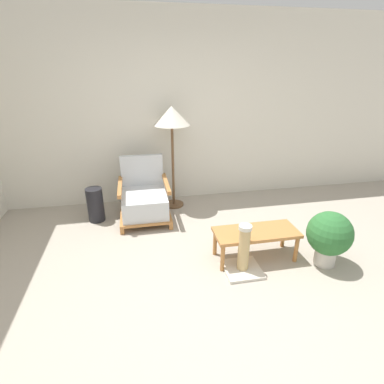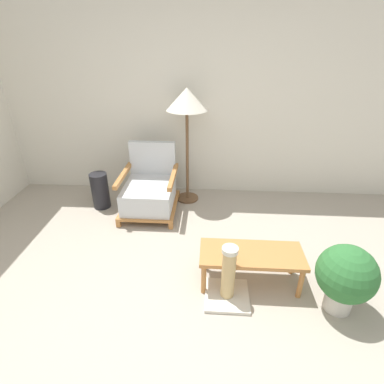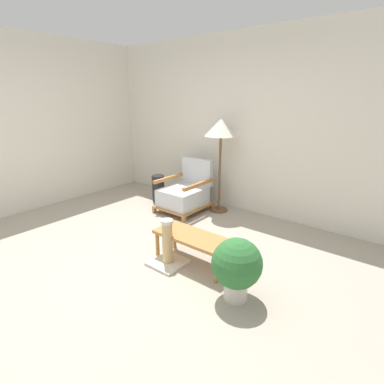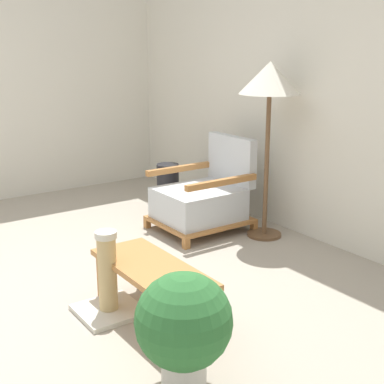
# 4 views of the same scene
# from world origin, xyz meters

# --- Properties ---
(ground_plane) EXTENTS (14.00, 14.00, 0.00)m
(ground_plane) POSITION_xyz_m (0.00, 0.00, 0.00)
(ground_plane) COLOR #A89E8E
(wall_back) EXTENTS (8.00, 0.06, 2.70)m
(wall_back) POSITION_xyz_m (0.00, 2.47, 1.35)
(wall_back) COLOR silver
(wall_back) RESTS_ON ground_plane
(armchair) EXTENTS (0.67, 0.77, 0.81)m
(armchair) POSITION_xyz_m (-0.56, 1.82, 0.28)
(armchair) COLOR #B2753D
(armchair) RESTS_ON ground_plane
(floor_lamp) EXTENTS (0.50, 0.50, 1.46)m
(floor_lamp) POSITION_xyz_m (-0.11, 2.14, 1.27)
(floor_lamp) COLOR brown
(floor_lamp) RESTS_ON ground_plane
(coffee_table) EXTENTS (0.89, 0.37, 0.34)m
(coffee_table) POSITION_xyz_m (0.57, 0.62, 0.29)
(coffee_table) COLOR #B2753D
(coffee_table) RESTS_ON ground_plane
(vase) EXTENTS (0.22, 0.22, 0.47)m
(vase) POSITION_xyz_m (-1.21, 1.86, 0.23)
(vase) COLOR black
(vase) RESTS_ON ground_plane
(potted_plant) EXTENTS (0.46, 0.46, 0.60)m
(potted_plant) POSITION_xyz_m (1.26, 0.38, 0.35)
(potted_plant) COLOR beige
(potted_plant) RESTS_ON ground_plane
(scratching_post) EXTENTS (0.37, 0.37, 0.53)m
(scratching_post) POSITION_xyz_m (0.36, 0.43, 0.18)
(scratching_post) COLOR beige
(scratching_post) RESTS_ON ground_plane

